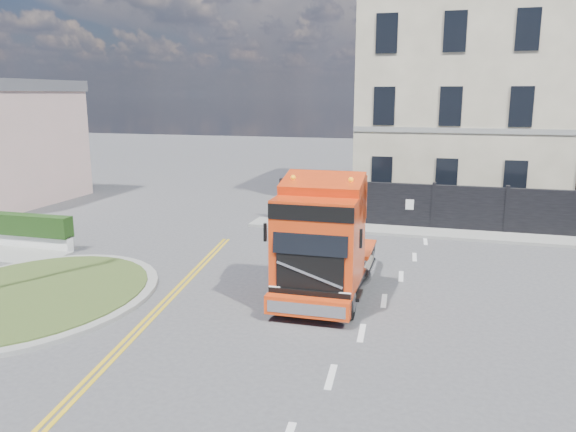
% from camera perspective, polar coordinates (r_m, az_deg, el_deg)
% --- Properties ---
extents(ground, '(120.00, 120.00, 0.00)m').
position_cam_1_polar(ground, '(17.50, 0.15, -7.23)').
color(ground, '#424244').
rests_on(ground, ground).
extents(traffic_island, '(6.80, 6.80, 0.17)m').
position_cam_1_polar(traffic_island, '(18.18, -24.61, -7.36)').
color(traffic_island, gray).
rests_on(traffic_island, ground).
extents(hoarding_fence, '(18.80, 0.25, 2.00)m').
position_cam_1_polar(hoarding_fence, '(25.43, 20.27, 0.52)').
color(hoarding_fence, black).
rests_on(hoarding_fence, ground).
extents(georgian_building, '(12.30, 10.30, 12.80)m').
position_cam_1_polar(georgian_building, '(32.42, 18.98, 11.49)').
color(georgian_building, beige).
rests_on(georgian_building, ground).
extents(pavement_far, '(20.00, 1.60, 0.12)m').
position_cam_1_polar(pavement_far, '(24.71, 18.98, -1.95)').
color(pavement_far, gray).
rests_on(pavement_far, ground).
extents(truck, '(2.33, 5.99, 3.57)m').
position_cam_1_polar(truck, '(16.09, 3.60, -3.04)').
color(truck, black).
rests_on(truck, ground).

